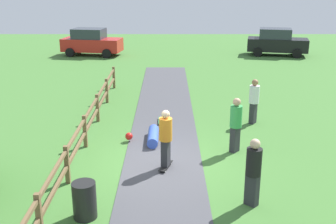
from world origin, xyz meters
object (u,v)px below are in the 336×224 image
Objects in this scene: bystander_black at (254,169)px; parked_car_black at (277,42)px; skateboard_loose at (161,120)px; bystander_green at (236,122)px; parked_car_red at (91,42)px; bystander_white at (254,99)px; trash_bin at (85,200)px; skater_fallen at (151,136)px; skater_riding at (166,136)px.

parked_car_black reaches higher than bystander_black.
skateboard_loose is 3.83m from bystander_green.
parked_car_red is at bearing 113.77° from bystander_green.
bystander_white is at bearing -1.03° from skateboard_loose.
skater_fallen is at bearing 73.89° from trash_bin.
parked_car_red is at bearing 106.25° from skater_riding.
bystander_green is 1.03× the size of bystander_white.
bystander_white is at bearing 78.72° from bystander_black.
bystander_black is (2.14, -2.05, -0.05)m from skater_riding.
bystander_white is 0.39× the size of parked_car_black.
skateboard_loose is 0.18× the size of parked_car_black.
skater_fallen is at bearing 122.59° from bystander_black.
skater_fallen is 0.81× the size of bystander_white.
parked_car_black reaches higher than skateboard_loose.
bystander_green is 0.41× the size of parked_car_red.
parked_car_red is (-3.56, 21.32, 0.51)m from trash_bin.
skater_riding is (1.89, 2.62, 0.57)m from trash_bin.
trash_bin is 6.92m from skateboard_loose.
bystander_black is at bearing -69.90° from parked_car_red.
bystander_black is at bearing -57.41° from skater_fallen.
trash_bin is 3.28m from skater_riding.
parked_car_black is at bearing 0.01° from parked_car_red.
bystander_white reaches higher than skateboard_loose.
skateboard_loose is 0.44× the size of bystander_green.
skater_fallen is at bearing -153.77° from bystander_white.
trash_bin is 21.63m from parked_car_red.
skater_fallen is 0.32× the size of parked_car_black.
bystander_white is at bearing 50.16° from skater_riding.
trash_bin is 0.63× the size of skater_fallen.
bystander_black reaches higher than trash_bin.
parked_car_black is (8.42, 16.59, 0.76)m from skater_fallen.
trash_bin is 0.51× the size of bystander_white.
parked_car_red reaches higher than bystander_black.
bystander_black is (4.03, 0.57, 0.52)m from trash_bin.
parked_car_black reaches higher than skater_riding.
bystander_green is (4.12, 3.89, 0.55)m from trash_bin.
parked_car_red is 0.99× the size of parked_car_black.
bystander_white is 0.99× the size of bystander_black.
bystander_black is 22.10m from parked_car_red.
skater_fallen is 5.00m from bystander_black.
bystander_green is at bearing -108.01° from parked_car_black.
bystander_green is (2.75, -0.85, 0.80)m from skater_fallen.
skater_fallen is 2.00m from skateboard_loose.
skater_fallen is at bearing -73.44° from parked_car_red.
parked_car_black is at bearing 67.11° from skater_riding.
skater_riding reaches higher than trash_bin.
bystander_green is 0.41× the size of parked_car_black.
bystander_green reaches higher than skater_fallen.
trash_bin is 8.48m from bystander_white.
skateboard_loose is at bearing -70.24° from parked_car_red.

